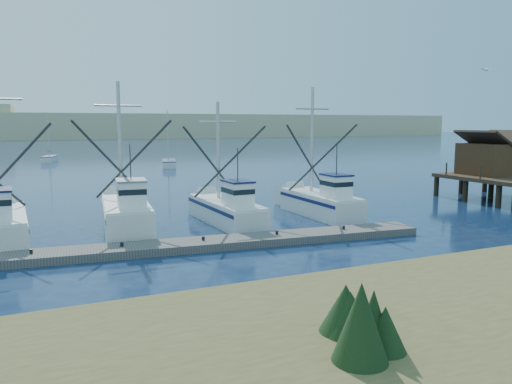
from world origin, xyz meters
TOP-DOWN VIEW (x-y plane):
  - ground at (0.00, 0.00)m, footprint 500.00×500.00m
  - floating_dock at (-8.67, 5.96)m, footprint 30.22×4.68m
  - dune_ridge at (0.00, 210.00)m, footprint 360.00×60.00m
  - trawler_fleet at (-9.65, 10.86)m, footprint 28.98×8.07m
  - sailboat_near at (4.39, 52.61)m, footprint 3.25×6.73m
  - sailboat_far at (-11.00, 69.74)m, footprint 2.81×5.24m
  - flying_gull at (15.63, 7.79)m, footprint 1.14×0.21m

SIDE VIEW (x-z plane):
  - ground at x=0.00m, z-range 0.00..0.00m
  - floating_dock at x=-8.67m, z-range 0.00..0.40m
  - sailboat_near at x=4.39m, z-range -3.56..4.54m
  - sailboat_far at x=-11.00m, z-range -3.54..4.56m
  - trawler_fleet at x=-9.65m, z-range -3.55..5.51m
  - dune_ridge at x=0.00m, z-range 0.00..10.00m
  - flying_gull at x=15.63m, z-range 9.84..10.05m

